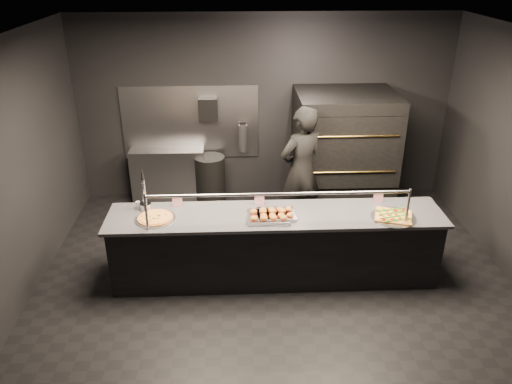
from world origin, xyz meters
TOP-DOWN VIEW (x-y plane):
  - room at (-0.02, 0.05)m, footprint 6.04×6.00m
  - service_counter at (0.00, -0.00)m, footprint 4.10×0.78m
  - pizza_oven at (1.20, 1.90)m, footprint 1.50×1.23m
  - prep_shelf at (-1.60, 2.32)m, footprint 1.20×0.35m
  - towel_dispenser at (-0.90, 2.39)m, footprint 0.30×0.20m
  - fire_extinguisher at (-0.35, 2.40)m, footprint 0.14×0.14m
  - beer_tap at (-1.60, 0.20)m, footprint 0.14×0.20m
  - round_pizza at (-1.45, -0.06)m, footprint 0.48×0.48m
  - slider_tray_a at (-0.10, -0.10)m, footprint 0.56×0.44m
  - slider_tray_b at (-0.00, -0.04)m, footprint 0.50×0.39m
  - square_pizza at (1.40, -0.15)m, footprint 0.54×0.54m
  - condiment_jar at (-1.67, 0.23)m, footprint 0.14×0.05m
  - tent_cards at (-0.03, 0.28)m, footprint 2.67×0.04m
  - trash_bin at (-0.90, 2.18)m, footprint 0.49×0.49m
  - worker at (0.46, 1.23)m, footprint 0.83×0.72m

SIDE VIEW (x-z plane):
  - trash_bin at x=-0.90m, z-range 0.00..0.81m
  - prep_shelf at x=-1.60m, z-range 0.00..0.90m
  - service_counter at x=0.00m, z-range -0.22..1.15m
  - round_pizza at x=-1.45m, z-range 0.92..0.95m
  - square_pizza at x=1.40m, z-range 0.92..0.96m
  - slider_tray_b at x=0.00m, z-range 0.91..0.99m
  - slider_tray_a at x=-0.10m, z-range 0.91..0.99m
  - worker at x=0.46m, z-range 0.00..1.91m
  - condiment_jar at x=-1.67m, z-range 0.92..1.01m
  - pizza_oven at x=1.20m, z-range 0.01..1.92m
  - tent_cards at x=-0.03m, z-range 0.92..1.07m
  - fire_extinguisher at x=-0.35m, z-range 0.81..1.31m
  - beer_tap at x=-1.60m, z-range 0.80..1.35m
  - room at x=-0.02m, z-range 0.00..3.00m
  - towel_dispenser at x=-0.90m, z-range 1.38..1.73m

